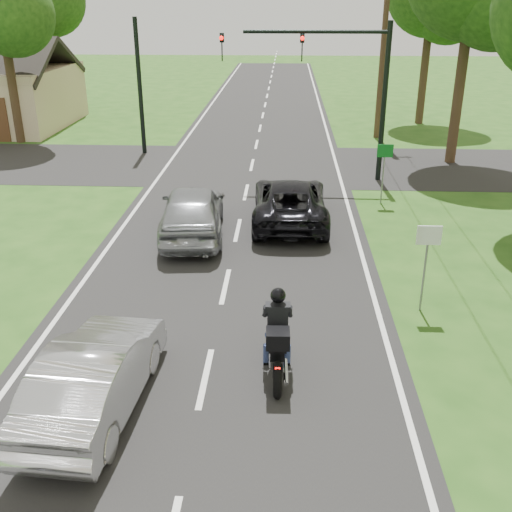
# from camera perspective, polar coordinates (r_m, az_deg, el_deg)

# --- Properties ---
(ground) EXTENTS (140.00, 140.00, 0.00)m
(ground) POSITION_cam_1_polar(r_m,az_deg,el_deg) (11.85, -4.86, -11.53)
(ground) COLOR #224A15
(ground) RESTS_ON ground
(road) EXTENTS (8.00, 100.00, 0.01)m
(road) POSITION_cam_1_polar(r_m,az_deg,el_deg) (20.79, -1.33, 4.44)
(road) COLOR black
(road) RESTS_ON ground
(cross_road) EXTENTS (60.00, 7.00, 0.01)m
(cross_road) POSITION_cam_1_polar(r_m,az_deg,el_deg) (26.53, -0.39, 8.65)
(cross_road) COLOR black
(cross_road) RESTS_ON ground
(motorcycle_rider) EXTENTS (0.61, 2.15, 1.85)m
(motorcycle_rider) POSITION_cam_1_polar(r_m,az_deg,el_deg) (11.53, 2.06, -8.18)
(motorcycle_rider) COLOR black
(motorcycle_rider) RESTS_ON ground
(dark_suv) EXTENTS (2.39, 5.07, 1.40)m
(dark_suv) POSITION_cam_1_polar(r_m,az_deg,el_deg) (19.46, 3.25, 5.26)
(dark_suv) COLOR black
(dark_suv) RESTS_ON road
(silver_sedan) EXTENTS (1.73, 4.25, 1.37)m
(silver_sedan) POSITION_cam_1_polar(r_m,az_deg,el_deg) (11.03, -15.06, -10.92)
(silver_sedan) COLOR silver
(silver_sedan) RESTS_ON road
(silver_suv) EXTENTS (2.30, 4.82, 1.59)m
(silver_suv) POSITION_cam_1_polar(r_m,az_deg,el_deg) (18.33, -6.10, 4.31)
(silver_suv) COLOR #96999D
(silver_suv) RESTS_ON road
(traffic_signal) EXTENTS (6.38, 0.44, 6.00)m
(traffic_signal) POSITION_cam_1_polar(r_m,az_deg,el_deg) (23.83, 7.70, 16.89)
(traffic_signal) COLOR black
(traffic_signal) RESTS_ON ground
(signal_pole_far) EXTENTS (0.20, 0.20, 6.00)m
(signal_pole_far) POSITION_cam_1_polar(r_m,az_deg,el_deg) (28.65, -11.00, 15.46)
(signal_pole_far) COLOR black
(signal_pole_far) RESTS_ON ground
(utility_pole_far) EXTENTS (1.60, 0.28, 10.00)m
(utility_pole_far) POSITION_cam_1_polar(r_m,az_deg,el_deg) (32.01, 12.12, 19.93)
(utility_pole_far) COLOR #4E3523
(utility_pole_far) RESTS_ON ground
(sign_white) EXTENTS (0.55, 0.07, 2.12)m
(sign_white) POSITION_cam_1_polar(r_m,az_deg,el_deg) (13.99, 16.02, 0.77)
(sign_white) COLOR slate
(sign_white) RESTS_ON ground
(sign_green) EXTENTS (0.55, 0.07, 2.12)m
(sign_green) POSITION_cam_1_polar(r_m,az_deg,el_deg) (21.50, 12.13, 8.99)
(sign_green) COLOR slate
(sign_green) RESTS_ON ground
(tree_left_near) EXTENTS (5.12, 4.96, 9.22)m
(tree_left_near) POSITION_cam_1_polar(r_m,az_deg,el_deg) (32.22, -22.95, 21.33)
(tree_left_near) COLOR #332316
(tree_left_near) RESTS_ON ground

